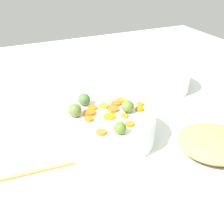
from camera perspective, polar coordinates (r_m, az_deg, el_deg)
tabletop at (r=1.03m, az=-0.57°, el=-5.07°), size 2.40×2.40×0.02m
serving_bowl_carrots at (r=0.98m, az=-0.00°, el=-2.92°), size 0.28×0.28×0.10m
metal_pot at (r=0.85m, az=17.91°, el=-9.76°), size 0.23×0.23×0.11m
stuffing_mound at (r=0.81m, az=18.73°, el=-5.59°), size 0.18×0.18×0.05m
carrot_slice_0 at (r=0.98m, az=0.16°, el=0.60°), size 0.04×0.04×0.01m
carrot_slice_1 at (r=0.99m, az=5.29°, el=0.61°), size 0.03×0.03×0.01m
carrot_slice_2 at (r=1.02m, az=5.25°, el=1.62°), size 0.03×0.03×0.01m
carrot_slice_3 at (r=1.01m, az=0.75°, el=1.62°), size 0.05×0.05×0.01m
carrot_slice_4 at (r=0.96m, az=-4.34°, el=-0.13°), size 0.05×0.05×0.01m
carrot_slice_5 at (r=0.94m, az=-0.50°, el=-0.85°), size 0.05×0.05×0.01m
carrot_slice_6 at (r=1.04m, az=1.67°, el=2.31°), size 0.05×0.05×0.01m
carrot_slice_7 at (r=0.99m, az=-3.77°, el=0.79°), size 0.03×0.03×0.01m
carrot_slice_8 at (r=0.93m, az=-4.46°, el=-1.36°), size 0.03×0.03×0.01m
carrot_slice_9 at (r=0.90m, az=3.37°, el=-2.31°), size 0.04×0.04×0.01m
carrot_slice_10 at (r=0.95m, az=2.39°, el=-0.76°), size 0.03×0.03×0.01m
carrot_slice_11 at (r=0.86m, az=-2.10°, el=-3.91°), size 0.04×0.04×0.01m
carrot_slice_12 at (r=1.00m, az=-1.57°, el=1.18°), size 0.04×0.04×0.01m
brussels_sprout_0 at (r=0.96m, az=3.01°, el=1.06°), size 0.04×0.04×0.04m
brussels_sprout_1 at (r=1.01m, az=-5.34°, el=2.39°), size 0.04×0.04×0.04m
brussels_sprout_2 at (r=0.86m, az=1.53°, el=-3.08°), size 0.04×0.04×0.04m
brussels_sprout_3 at (r=0.95m, az=-7.10°, el=0.31°), size 0.04×0.04×0.04m
casserole_dish at (r=1.35m, az=9.50°, el=6.31°), size 0.24×0.24×0.10m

